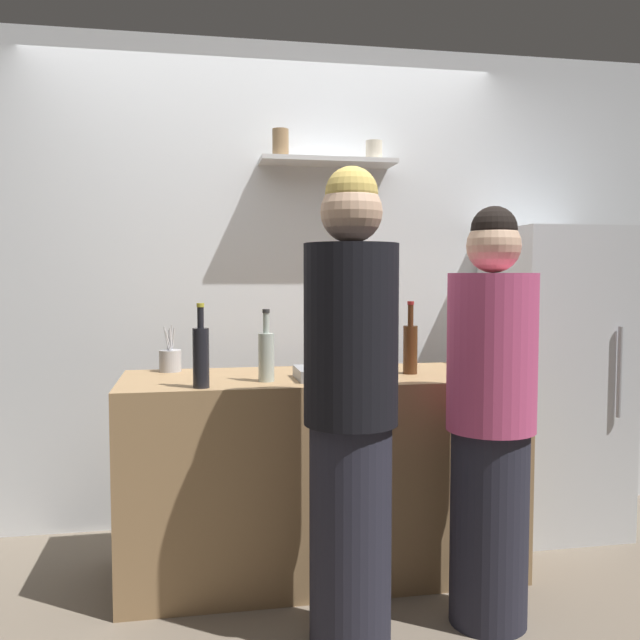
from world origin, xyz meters
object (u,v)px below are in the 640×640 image
person_blonde (351,411)px  utensil_holder (170,360)px  wine_bottle_amber_glass (410,347)px  person_pink_top (491,421)px  refrigerator (553,379)px  water_bottle_plastic (489,350)px  wine_bottle_pale_glass (266,355)px  baking_pan (335,373)px  wine_bottle_dark_glass (201,355)px

person_blonde → utensil_holder: bearing=-144.7°
wine_bottle_amber_glass → person_pink_top: bearing=-75.5°
refrigerator → water_bottle_plastic: bearing=-146.1°
utensil_holder → water_bottle_plastic: size_ratio=0.94×
wine_bottle_pale_glass → baking_pan: bearing=4.8°
refrigerator → water_bottle_plastic: size_ratio=6.88×
wine_bottle_dark_glass → person_pink_top: (1.09, -0.33, -0.24)m
refrigerator → water_bottle_plastic: refrigerator is taller
water_bottle_plastic → utensil_holder: bearing=169.5°
baking_pan → water_bottle_plastic: 0.76m
wine_bottle_pale_glass → wine_bottle_dark_glass: size_ratio=0.91×
refrigerator → wine_bottle_dark_glass: refrigerator is taller
person_pink_top → wine_bottle_pale_glass: bearing=-135.2°
baking_pan → wine_bottle_dark_glass: size_ratio=1.00×
baking_pan → utensil_holder: size_ratio=1.55×
utensil_holder → wine_bottle_dark_glass: wine_bottle_dark_glass is taller
water_bottle_plastic → person_blonde: bearing=-142.9°
wine_bottle_dark_glass → wine_bottle_pale_glass: bearing=22.9°
refrigerator → wine_bottle_dark_glass: bearing=-162.7°
wine_bottle_dark_glass → water_bottle_plastic: (1.33, 0.22, -0.03)m
utensil_holder → person_blonde: 1.11m
water_bottle_plastic → person_pink_top: (-0.24, -0.56, -0.21)m
refrigerator → person_blonde: 1.65m
baking_pan → wine_bottle_amber_glass: size_ratio=1.02×
wine_bottle_pale_glass → person_pink_top: person_pink_top is taller
refrigerator → person_blonde: size_ratio=0.92×
wine_bottle_amber_glass → water_bottle_plastic: size_ratio=1.43×
wine_bottle_dark_glass → person_pink_top: 1.16m
utensil_holder → person_pink_top: person_pink_top is taller
baking_pan → person_blonde: (-0.05, -0.53, -0.06)m
refrigerator → wine_bottle_dark_glass: size_ratio=4.70×
wine_bottle_amber_glass → person_blonde: 0.75m
refrigerator → wine_bottle_amber_glass: 1.01m
person_blonde → baking_pan: bearing=172.6°
baking_pan → wine_bottle_dark_glass: 0.60m
baking_pan → water_bottle_plastic: size_ratio=1.46×
water_bottle_plastic → person_pink_top: 0.64m
refrigerator → person_blonde: person_blonde is taller
wine_bottle_amber_glass → person_blonde: person_blonde is taller
wine_bottle_dark_glass → utensil_holder: bearing=105.5°
refrigerator → wine_bottle_amber_glass: size_ratio=4.81×
baking_pan → water_bottle_plastic: water_bottle_plastic is taller
wine_bottle_dark_glass → water_bottle_plastic: 1.35m
utensil_holder → person_pink_top: (1.23, -0.83, -0.16)m
refrigerator → utensil_holder: (-2.00, -0.09, 0.16)m
person_pink_top → person_blonde: (-0.56, -0.05, 0.07)m
person_pink_top → person_blonde: bearing=-101.2°
baking_pan → person_pink_top: person_pink_top is taller
baking_pan → wine_bottle_pale_glass: (-0.30, -0.03, 0.09)m
refrigerator → person_pink_top: (-0.77, -0.92, -0.01)m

